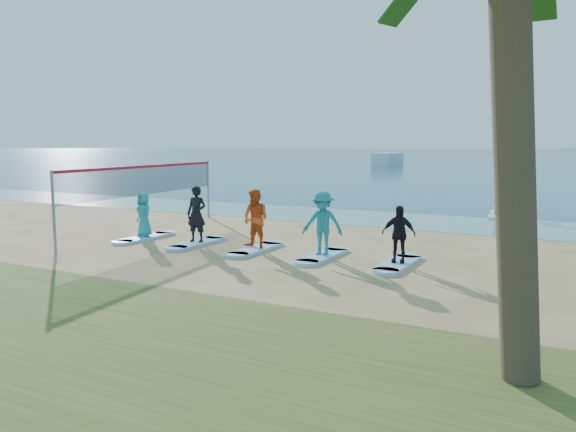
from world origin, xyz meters
The scene contains 17 objects.
ground centered at (0.00, 0.00, 0.00)m, with size 600.00×600.00×0.00m, color tan.
shallow_water centered at (0.00, 10.50, 0.01)m, with size 600.00×600.00×0.00m, color teal.
ocean centered at (0.00, 160.00, 0.01)m, with size 600.00×600.00×0.00m, color navy.
volleyball_net centered at (-7.28, 2.94, 1.90)m, with size 1.07×9.04×2.50m.
paddleboard centered at (3.47, 13.88, 0.06)m, with size 0.70×3.00×0.12m, color silver.
paddleboarder centered at (3.47, 13.88, 0.89)m, with size 1.43×0.46×1.55m, color tan.
boat_offshore_a centered at (-19.28, 67.76, 0.00)m, with size 2.60×7.34×1.85m, color silver.
surfboard_0 centered at (-6.34, 1.76, 0.04)m, with size 0.70×2.20×0.09m, color #A0C7F9.
student_0 centered at (-6.34, 1.76, 0.85)m, with size 0.74×0.48×1.52m, color teal.
surfboard_1 centered at (-4.11, 1.76, 0.04)m, with size 0.70×2.20×0.09m, color #A0C7F9.
student_1 centered at (-4.11, 1.76, 1.00)m, with size 0.66×0.43×1.81m, color black.
surfboard_2 centered at (-1.88, 1.76, 0.04)m, with size 0.70×2.20×0.09m, color #A0C7F9.
student_2 centered at (-1.88, 1.76, 0.99)m, with size 0.87×0.68×1.79m, color #D45016.
surfboard_3 centered at (0.35, 1.76, 0.04)m, with size 0.70×2.20×0.09m, color #A0C7F9.
student_3 centered at (0.35, 1.76, 1.00)m, with size 1.17×0.68×1.82m, color teal.
surfboard_4 centered at (2.59, 1.76, 0.04)m, with size 0.70×2.20×0.09m, color #A0C7F9.
student_4 centered at (2.59, 1.76, 0.86)m, with size 0.90×0.37×1.53m, color black.
Camera 1 is at (6.94, -12.66, 3.26)m, focal length 35.00 mm.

